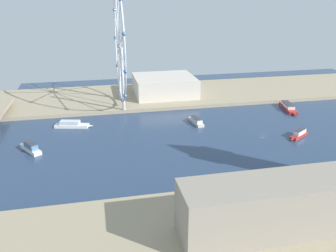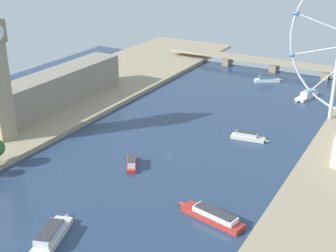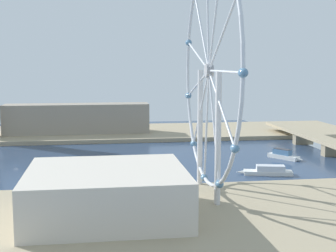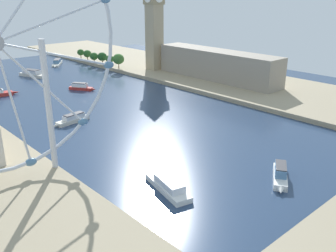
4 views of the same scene
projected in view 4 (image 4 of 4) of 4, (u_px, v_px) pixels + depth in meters
ground_plane at (85, 98)px, 268.10m from camera, size 396.21×396.21×0.00m
riverbank_left at (195, 74)px, 339.16m from camera, size 90.00×520.00×3.00m
clock_tower at (154, 20)px, 335.46m from camera, size 14.78×14.78×84.35m
parliament_block at (217, 65)px, 308.71m from camera, size 22.00×114.33×23.42m
tree_row_embankment at (102, 57)px, 371.54m from camera, size 11.78×79.97×13.56m
tour_boat_0 at (57, 62)px, 386.69m from camera, size 22.78×30.01×5.53m
tour_boat_2 at (81, 87)px, 289.52m from camera, size 14.58×19.96×5.51m
tour_boat_3 at (168, 185)px, 144.53m from camera, size 12.63×29.85×5.05m
tour_boat_4 at (280, 174)px, 152.25m from camera, size 22.29×16.40×6.13m
tour_boat_5 at (72, 119)px, 218.27m from camera, size 24.23×7.72×5.14m
tour_boat_6 at (33, 74)px, 333.96m from camera, size 16.04×31.90×6.10m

